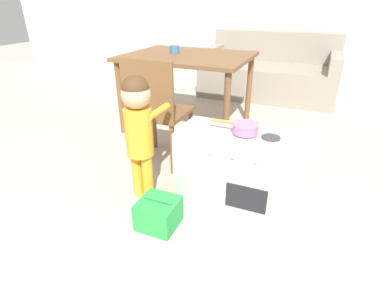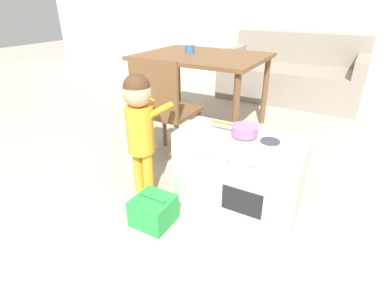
{
  "view_description": "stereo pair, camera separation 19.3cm",
  "coord_description": "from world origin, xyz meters",
  "px_view_note": "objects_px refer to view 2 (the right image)",
  "views": [
    {
      "loc": [
        0.69,
        -0.73,
        1.23
      ],
      "look_at": [
        0.01,
        0.86,
        0.37
      ],
      "focal_mm": 28.0,
      "sensor_mm": 36.0,
      "label": 1
    },
    {
      "loc": [
        0.86,
        -0.65,
        1.23
      ],
      "look_at": [
        0.01,
        0.86,
        0.37
      ],
      "focal_mm": 28.0,
      "sensor_mm": 36.0,
      "label": 2
    }
  ],
  "objects_px": {
    "play_kitchen": "(239,171)",
    "dining_chair_near": "(164,108)",
    "dining_table": "(202,64)",
    "child_figure": "(140,120)",
    "couch": "(291,76)",
    "toy_pot": "(244,130)",
    "toy_basket": "(153,210)",
    "cup_on_table": "(190,49)"
  },
  "relations": [
    {
      "from": "dining_table",
      "to": "child_figure",
      "type": "bearing_deg",
      "value": -79.83
    },
    {
      "from": "dining_table",
      "to": "couch",
      "type": "height_order",
      "value": "couch"
    },
    {
      "from": "couch",
      "to": "child_figure",
      "type": "bearing_deg",
      "value": -96.69
    },
    {
      "from": "dining_table",
      "to": "dining_chair_near",
      "type": "xyz_separation_m",
      "value": [
        0.1,
        -0.83,
        -0.19
      ]
    },
    {
      "from": "play_kitchen",
      "to": "couch",
      "type": "bearing_deg",
      "value": 95.93
    },
    {
      "from": "dining_table",
      "to": "cup_on_table",
      "type": "bearing_deg",
      "value": 176.58
    },
    {
      "from": "child_figure",
      "to": "dining_chair_near",
      "type": "height_order",
      "value": "dining_chair_near"
    },
    {
      "from": "toy_basket",
      "to": "couch",
      "type": "xyz_separation_m",
      "value": [
        0.09,
        3.05,
        0.21
      ]
    },
    {
      "from": "dining_chair_near",
      "to": "cup_on_table",
      "type": "xyz_separation_m",
      "value": [
        -0.25,
        0.84,
        0.32
      ]
    },
    {
      "from": "couch",
      "to": "dining_chair_near",
      "type": "bearing_deg",
      "value": -100.88
    },
    {
      "from": "play_kitchen",
      "to": "cup_on_table",
      "type": "xyz_separation_m",
      "value": [
        -0.97,
        1.08,
        0.54
      ]
    },
    {
      "from": "toy_pot",
      "to": "dining_table",
      "type": "distance_m",
      "value": 1.37
    },
    {
      "from": "toy_basket",
      "to": "dining_table",
      "type": "distance_m",
      "value": 1.68
    },
    {
      "from": "toy_pot",
      "to": "toy_basket",
      "type": "distance_m",
      "value": 0.73
    },
    {
      "from": "dining_chair_near",
      "to": "cup_on_table",
      "type": "distance_m",
      "value": 0.93
    },
    {
      "from": "dining_table",
      "to": "dining_chair_near",
      "type": "height_order",
      "value": "dining_chair_near"
    },
    {
      "from": "couch",
      "to": "dining_table",
      "type": "bearing_deg",
      "value": -109.95
    },
    {
      "from": "toy_pot",
      "to": "couch",
      "type": "distance_m",
      "value": 2.64
    },
    {
      "from": "toy_pot",
      "to": "couch",
      "type": "height_order",
      "value": "couch"
    },
    {
      "from": "toy_basket",
      "to": "dining_chair_near",
      "type": "relative_size",
      "value": 0.26
    },
    {
      "from": "toy_basket",
      "to": "dining_table",
      "type": "height_order",
      "value": "dining_table"
    },
    {
      "from": "toy_pot",
      "to": "dining_chair_near",
      "type": "distance_m",
      "value": 0.78
    },
    {
      "from": "toy_basket",
      "to": "dining_chair_near",
      "type": "bearing_deg",
      "value": 118.26
    },
    {
      "from": "dining_chair_near",
      "to": "play_kitchen",
      "type": "bearing_deg",
      "value": -18.49
    },
    {
      "from": "play_kitchen",
      "to": "dining_chair_near",
      "type": "xyz_separation_m",
      "value": [
        -0.73,
        0.24,
        0.22
      ]
    },
    {
      "from": "play_kitchen",
      "to": "couch",
      "type": "distance_m",
      "value": 2.63
    },
    {
      "from": "child_figure",
      "to": "cup_on_table",
      "type": "bearing_deg",
      "value": 106.17
    },
    {
      "from": "toy_basket",
      "to": "cup_on_table",
      "type": "relative_size",
      "value": 2.41
    },
    {
      "from": "dining_chair_near",
      "to": "couch",
      "type": "bearing_deg",
      "value": 79.12
    },
    {
      "from": "dining_table",
      "to": "couch",
      "type": "bearing_deg",
      "value": 70.05
    },
    {
      "from": "play_kitchen",
      "to": "child_figure",
      "type": "height_order",
      "value": "child_figure"
    },
    {
      "from": "play_kitchen",
      "to": "dining_chair_near",
      "type": "relative_size",
      "value": 0.91
    },
    {
      "from": "toy_basket",
      "to": "dining_table",
      "type": "xyz_separation_m",
      "value": [
        -0.47,
        1.51,
        0.57
      ]
    },
    {
      "from": "play_kitchen",
      "to": "dining_chair_near",
      "type": "height_order",
      "value": "dining_chair_near"
    },
    {
      "from": "toy_pot",
      "to": "cup_on_table",
      "type": "distance_m",
      "value": 1.49
    },
    {
      "from": "play_kitchen",
      "to": "dining_chair_near",
      "type": "distance_m",
      "value": 0.8
    },
    {
      "from": "dining_chair_near",
      "to": "couch",
      "type": "distance_m",
      "value": 2.42
    },
    {
      "from": "toy_basket",
      "to": "cup_on_table",
      "type": "bearing_deg",
      "value": 112.0
    },
    {
      "from": "child_figure",
      "to": "dining_table",
      "type": "height_order",
      "value": "child_figure"
    },
    {
      "from": "child_figure",
      "to": "couch",
      "type": "distance_m",
      "value": 2.85
    },
    {
      "from": "dining_table",
      "to": "couch",
      "type": "relative_size",
      "value": 0.68
    },
    {
      "from": "dining_chair_near",
      "to": "couch",
      "type": "xyz_separation_m",
      "value": [
        0.46,
        2.37,
        -0.17
      ]
    }
  ]
}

